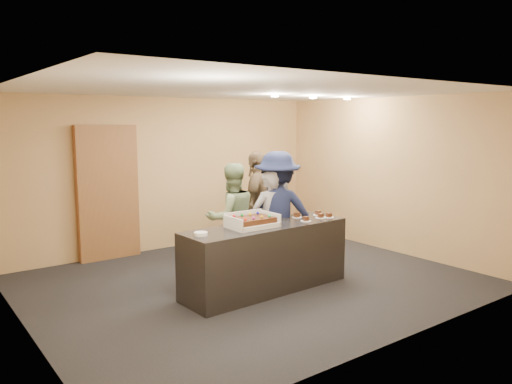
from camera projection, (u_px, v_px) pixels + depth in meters
room at (252, 188)px, 6.99m from camera, size 6.04×6.00×2.70m
serving_counter at (266, 257)px, 6.76m from camera, size 2.42×0.79×0.90m
storage_cabinet at (108, 193)px, 8.23m from camera, size 1.01×0.15×2.22m
cake_box at (251, 224)px, 6.58m from camera, size 0.63×0.44×0.19m
sheet_cake at (252, 220)px, 6.55m from camera, size 0.54×0.37×0.11m
plate_stack at (201, 234)px, 6.08m from camera, size 0.17×0.17×0.04m
slice_a at (306, 220)px, 6.94m from camera, size 0.15×0.15×0.07m
slice_b at (297, 216)px, 7.21m from camera, size 0.15×0.15×0.07m
slice_c at (321, 216)px, 7.18m from camera, size 0.15×0.15×0.07m
slice_d at (318, 214)px, 7.39m from camera, size 0.15×0.15×0.07m
slice_e at (329, 216)px, 7.22m from camera, size 0.15×0.15×0.07m
person_server_grey at (269, 223)px, 7.31m from camera, size 0.60×0.40×1.60m
person_sage_man at (232, 218)px, 7.52m from camera, size 0.91×0.76×1.67m
person_navy_man at (277, 214)px, 7.38m from camera, size 1.38×1.17×1.85m
person_brown_extra at (257, 204)px, 8.35m from camera, size 1.09×1.01×1.80m
person_dark_suit at (274, 203)px, 8.81m from camera, size 0.85×0.56×1.71m
ceiling_spotlights at (313, 97)px, 8.14m from camera, size 1.72×0.12×0.03m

